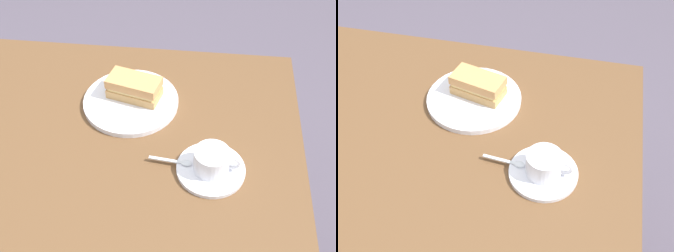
% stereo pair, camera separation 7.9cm
% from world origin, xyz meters
% --- Properties ---
extents(dining_table, '(1.16, 0.72, 0.71)m').
position_xyz_m(dining_table, '(0.00, 0.00, 0.58)').
color(dining_table, brown).
rests_on(dining_table, ground_plane).
extents(sandwich_plate, '(0.24, 0.24, 0.01)m').
position_xyz_m(sandwich_plate, '(0.15, 0.12, 0.71)').
color(sandwich_plate, white).
rests_on(sandwich_plate, dining_table).
extents(sandwich_front, '(0.14, 0.10, 0.06)m').
position_xyz_m(sandwich_front, '(0.16, 0.14, 0.75)').
color(sandwich_front, tan).
rests_on(sandwich_front, sandwich_plate).
extents(coffee_saucer, '(0.15, 0.15, 0.01)m').
position_xyz_m(coffee_saucer, '(0.37, -0.08, 0.71)').
color(coffee_saucer, white).
rests_on(coffee_saucer, dining_table).
extents(coffee_cup, '(0.10, 0.08, 0.05)m').
position_xyz_m(coffee_cup, '(0.37, -0.08, 0.74)').
color(coffee_cup, white).
rests_on(coffee_cup, coffee_saucer).
extents(spoon, '(0.10, 0.02, 0.01)m').
position_xyz_m(spoon, '(0.29, -0.07, 0.72)').
color(spoon, silver).
rests_on(spoon, coffee_saucer).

